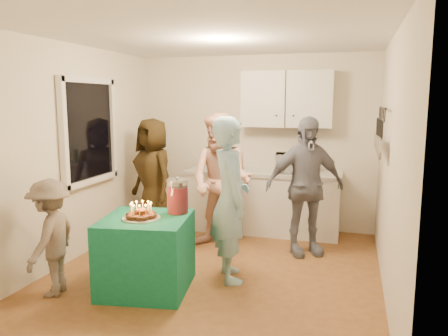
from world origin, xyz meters
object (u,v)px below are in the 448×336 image
(woman_back_left, at_px, (153,176))
(punch_jar, at_px, (178,197))
(child_near_left, at_px, (51,238))
(microwave, at_px, (293,163))
(man_birthday, at_px, (230,199))
(party_table, at_px, (146,253))
(woman_back_center, at_px, (222,182))
(counter, at_px, (263,203))
(woman_back_right, at_px, (305,186))

(woman_back_left, bearing_deg, punch_jar, -23.46)
(woman_back_left, distance_m, child_near_left, 2.20)
(microwave, bearing_deg, punch_jar, -120.90)
(man_birthday, distance_m, woman_back_left, 2.00)
(party_table, xyz_separation_m, woman_back_center, (0.39, 1.39, 0.51))
(microwave, relative_size, man_birthday, 0.28)
(microwave, bearing_deg, woman_back_center, -137.33)
(counter, xyz_separation_m, child_near_left, (-1.60, -2.69, 0.16))
(punch_jar, height_order, child_near_left, child_near_left)
(woman_back_left, bearing_deg, microwave, 47.54)
(party_table, bearing_deg, woman_back_left, 113.27)
(counter, bearing_deg, woman_back_left, -161.67)
(party_table, bearing_deg, man_birthday, 34.21)
(man_birthday, xyz_separation_m, woman_back_left, (-1.52, 1.29, -0.05))
(party_table, height_order, punch_jar, punch_jar)
(microwave, xyz_separation_m, punch_jar, (-0.93, -2.04, -0.12))
(man_birthday, height_order, child_near_left, man_birthday)
(man_birthday, bearing_deg, woman_back_right, -60.34)
(woman_back_right, bearing_deg, party_table, -161.53)
(woman_back_right, bearing_deg, microwave, 79.99)
(woman_back_left, height_order, woman_back_center, woman_back_center)
(microwave, bearing_deg, counter, 173.58)
(woman_back_left, relative_size, child_near_left, 1.43)
(punch_jar, xyz_separation_m, child_near_left, (-1.10, -0.64, -0.34))
(man_birthday, bearing_deg, microwave, -39.96)
(punch_jar, height_order, woman_back_center, woman_back_center)
(woman_back_left, xyz_separation_m, woman_back_right, (2.21, -0.27, 0.03))
(microwave, xyz_separation_m, woman_back_right, (0.26, -0.77, -0.17))
(woman_back_right, bearing_deg, counter, 103.11)
(counter, relative_size, woman_back_center, 1.24)
(microwave, distance_m, woman_back_left, 2.02)
(punch_jar, bearing_deg, party_table, -133.13)
(microwave, height_order, woman_back_left, woman_back_left)
(man_birthday, xyz_separation_m, child_near_left, (-1.60, -0.89, -0.30))
(man_birthday, bearing_deg, child_near_left, 92.43)
(party_table, distance_m, woman_back_right, 2.16)
(woman_back_center, bearing_deg, punch_jar, -86.18)
(party_table, height_order, man_birthday, man_birthday)
(child_near_left, bearing_deg, party_table, 103.59)
(woman_back_center, xyz_separation_m, woman_back_right, (1.05, 0.14, -0.02))
(microwave, xyz_separation_m, woman_back_left, (-1.95, -0.50, -0.21))
(woman_back_right, height_order, child_near_left, woman_back_right)
(microwave, bearing_deg, child_near_left, -133.46)
(microwave, distance_m, punch_jar, 2.25)
(punch_jar, relative_size, woman_back_right, 0.19)
(punch_jar, relative_size, woman_back_center, 0.19)
(woman_back_center, relative_size, child_near_left, 1.51)
(punch_jar, xyz_separation_m, man_birthday, (0.51, 0.25, -0.04))
(microwave, relative_size, party_table, 0.58)
(punch_jar, bearing_deg, microwave, 65.52)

